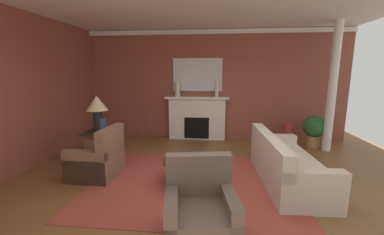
{
  "coord_description": "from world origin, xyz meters",
  "views": [
    {
      "loc": [
        0.25,
        -3.8,
        1.94
      ],
      "look_at": [
        -0.28,
        1.13,
        1.0
      ],
      "focal_mm": 22.87,
      "sensor_mm": 36.0,
      "label": 1
    }
  ],
  "objects_px": {
    "potted_plant": "(314,129)",
    "vase_mantel_right": "(217,88)",
    "sofa": "(285,166)",
    "vase_mantel_left": "(178,89)",
    "vase_tall_corner": "(288,134)",
    "armchair_near_window": "(98,161)",
    "fireplace": "(197,119)",
    "coffee_table": "(192,166)",
    "vase_on_side_table": "(103,126)",
    "mantel_mirror": "(198,75)",
    "table_lamp": "(97,107)",
    "armchair_facing_fireplace": "(201,215)",
    "side_table": "(100,145)"
  },
  "relations": [
    {
      "from": "potted_plant",
      "to": "vase_mantel_right",
      "type": "bearing_deg",
      "value": 170.65
    },
    {
      "from": "sofa",
      "to": "potted_plant",
      "type": "relative_size",
      "value": 2.58
    },
    {
      "from": "vase_mantel_left",
      "to": "potted_plant",
      "type": "relative_size",
      "value": 0.5
    },
    {
      "from": "vase_tall_corner",
      "to": "potted_plant",
      "type": "distance_m",
      "value": 0.65
    },
    {
      "from": "armchair_near_window",
      "to": "sofa",
      "type": "bearing_deg",
      "value": 1.88
    },
    {
      "from": "fireplace",
      "to": "coffee_table",
      "type": "xyz_separation_m",
      "value": [
        0.16,
        -2.91,
        -0.25
      ]
    },
    {
      "from": "vase_mantel_left",
      "to": "potted_plant",
      "type": "height_order",
      "value": "vase_mantel_left"
    },
    {
      "from": "armchair_near_window",
      "to": "vase_on_side_table",
      "type": "xyz_separation_m",
      "value": [
        -0.12,
        0.52,
        0.55
      ]
    },
    {
      "from": "coffee_table",
      "to": "vase_mantel_right",
      "type": "xyz_separation_m",
      "value": [
        0.39,
        2.86,
        1.14
      ]
    },
    {
      "from": "coffee_table",
      "to": "vase_mantel_left",
      "type": "bearing_deg",
      "value": 104.01
    },
    {
      "from": "vase_mantel_right",
      "to": "vase_on_side_table",
      "type": "bearing_deg",
      "value": -135.75
    },
    {
      "from": "fireplace",
      "to": "vase_mantel_left",
      "type": "xyz_separation_m",
      "value": [
        -0.55,
        -0.05,
        0.86
      ]
    },
    {
      "from": "coffee_table",
      "to": "potted_plant",
      "type": "height_order",
      "value": "potted_plant"
    },
    {
      "from": "mantel_mirror",
      "to": "table_lamp",
      "type": "xyz_separation_m",
      "value": [
        -1.88,
        -2.27,
        -0.62
      ]
    },
    {
      "from": "armchair_facing_fireplace",
      "to": "table_lamp",
      "type": "height_order",
      "value": "table_lamp"
    },
    {
      "from": "fireplace",
      "to": "armchair_facing_fireplace",
      "type": "distance_m",
      "value": 4.36
    },
    {
      "from": "armchair_near_window",
      "to": "side_table",
      "type": "relative_size",
      "value": 1.36
    },
    {
      "from": "fireplace",
      "to": "armchair_near_window",
      "type": "bearing_deg",
      "value": -119.92
    },
    {
      "from": "potted_plant",
      "to": "armchair_near_window",
      "type": "bearing_deg",
      "value": -153.55
    },
    {
      "from": "armchair_facing_fireplace",
      "to": "table_lamp",
      "type": "relative_size",
      "value": 1.27
    },
    {
      "from": "armchair_facing_fireplace",
      "to": "vase_tall_corner",
      "type": "xyz_separation_m",
      "value": [
        2.04,
        4.03,
        -0.01
      ]
    },
    {
      "from": "vase_mantel_right",
      "to": "vase_mantel_left",
      "type": "relative_size",
      "value": 1.13
    },
    {
      "from": "mantel_mirror",
      "to": "vase_mantel_right",
      "type": "relative_size",
      "value": 2.93
    },
    {
      "from": "armchair_near_window",
      "to": "vase_tall_corner",
      "type": "xyz_separation_m",
      "value": [
        4.07,
        2.49,
        -0.01
      ]
    },
    {
      "from": "fireplace",
      "to": "vase_on_side_table",
      "type": "bearing_deg",
      "value": -127.29
    },
    {
      "from": "vase_tall_corner",
      "to": "vase_on_side_table",
      "type": "height_order",
      "value": "vase_on_side_table"
    },
    {
      "from": "mantel_mirror",
      "to": "vase_on_side_table",
      "type": "relative_size",
      "value": 4.58
    },
    {
      "from": "side_table",
      "to": "table_lamp",
      "type": "distance_m",
      "value": 0.82
    },
    {
      "from": "fireplace",
      "to": "vase_mantel_right",
      "type": "distance_m",
      "value": 1.05
    },
    {
      "from": "sofa",
      "to": "fireplace",
      "type": "bearing_deg",
      "value": 123.89
    },
    {
      "from": "armchair_near_window",
      "to": "vase_mantel_left",
      "type": "height_order",
      "value": "vase_mantel_left"
    },
    {
      "from": "fireplace",
      "to": "armchair_near_window",
      "type": "xyz_separation_m",
      "value": [
        -1.6,
        -2.79,
        -0.28
      ]
    },
    {
      "from": "coffee_table",
      "to": "vase_mantel_right",
      "type": "height_order",
      "value": "vase_mantel_right"
    },
    {
      "from": "vase_mantel_left",
      "to": "potted_plant",
      "type": "bearing_deg",
      "value": -6.54
    },
    {
      "from": "armchair_facing_fireplace",
      "to": "vase_mantel_right",
      "type": "height_order",
      "value": "vase_mantel_right"
    },
    {
      "from": "armchair_near_window",
      "to": "table_lamp",
      "type": "bearing_deg",
      "value": 113.31
    },
    {
      "from": "coffee_table",
      "to": "vase_mantel_right",
      "type": "distance_m",
      "value": 3.1
    },
    {
      "from": "vase_tall_corner",
      "to": "vase_mantel_left",
      "type": "bearing_deg",
      "value": 175.26
    },
    {
      "from": "armchair_near_window",
      "to": "vase_mantel_right",
      "type": "height_order",
      "value": "vase_mantel_right"
    },
    {
      "from": "coffee_table",
      "to": "vase_mantel_right",
      "type": "relative_size",
      "value": 2.1
    },
    {
      "from": "armchair_facing_fireplace",
      "to": "vase_mantel_right",
      "type": "relative_size",
      "value": 2.0
    },
    {
      "from": "side_table",
      "to": "vase_on_side_table",
      "type": "height_order",
      "value": "vase_on_side_table"
    },
    {
      "from": "table_lamp",
      "to": "vase_mantel_right",
      "type": "relative_size",
      "value": 1.58
    },
    {
      "from": "fireplace",
      "to": "vase_tall_corner",
      "type": "distance_m",
      "value": 2.5
    },
    {
      "from": "sofa",
      "to": "side_table",
      "type": "bearing_deg",
      "value": 171.86
    },
    {
      "from": "fireplace",
      "to": "vase_mantel_right",
      "type": "height_order",
      "value": "vase_mantel_right"
    },
    {
      "from": "side_table",
      "to": "armchair_near_window",
      "type": "bearing_deg",
      "value": -66.69
    },
    {
      "from": "vase_on_side_table",
      "to": "side_table",
      "type": "bearing_deg",
      "value": 141.34
    },
    {
      "from": "fireplace",
      "to": "coffee_table",
      "type": "height_order",
      "value": "fireplace"
    },
    {
      "from": "vase_mantel_right",
      "to": "armchair_facing_fireplace",
      "type": "bearing_deg",
      "value": -91.72
    }
  ]
}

